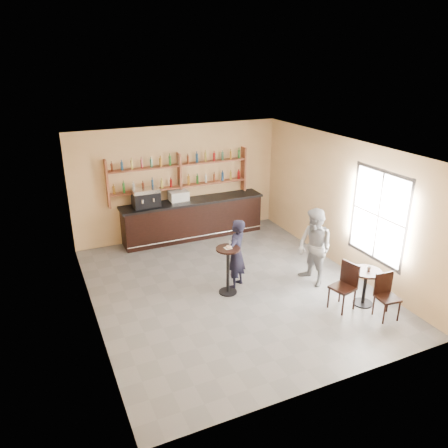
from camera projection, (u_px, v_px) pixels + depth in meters
name	position (u px, v px, depth m)	size (l,w,h in m)	color
floor	(230.00, 288.00, 10.00)	(7.00, 7.00, 0.00)	slate
ceiling	(231.00, 149.00, 8.83)	(7.00, 7.00, 0.00)	white
wall_back	(178.00, 182.00, 12.38)	(7.00, 7.00, 0.00)	#DCB27D
wall_front	(331.00, 301.00, 6.44)	(7.00, 7.00, 0.00)	#DCB27D
wall_left	(88.00, 246.00, 8.26)	(7.00, 7.00, 0.00)	#DCB27D
wall_right	(343.00, 204.00, 10.56)	(7.00, 7.00, 0.00)	#DCB27D
window_pane	(378.00, 216.00, 9.51)	(2.00, 2.00, 0.00)	white
window_frame	(378.00, 216.00, 9.50)	(0.04, 1.70, 2.10)	black
shelf_unit	(180.00, 176.00, 12.19)	(4.00, 0.26, 1.40)	brown
liquor_bottles	(179.00, 170.00, 12.13)	(3.68, 0.10, 1.00)	#8C5919
bar_counter	(193.00, 219.00, 12.57)	(4.14, 0.81, 1.12)	black
espresso_machine	(146.00, 198.00, 11.76)	(0.71, 0.46, 0.51)	black
pastry_case	(179.00, 197.00, 12.15)	(0.53, 0.43, 0.32)	silver
pedestal_table	(228.00, 271.00, 9.60)	(0.53, 0.53, 1.09)	black
napkin	(228.00, 248.00, 9.40)	(0.15, 0.15, 0.00)	white
donut	(229.00, 247.00, 9.39)	(0.13, 0.13, 0.05)	#CD7A4B
cup_pedestal	(232.00, 243.00, 9.52)	(0.13, 0.13, 0.11)	white
man_main	(236.00, 254.00, 9.77)	(0.59, 0.39, 1.63)	black
cafe_table	(365.00, 287.00, 9.21)	(0.63, 0.63, 0.79)	black
cup_cafe	(369.00, 268.00, 9.07)	(0.09, 0.09, 0.08)	white
chair_west	(343.00, 287.00, 9.01)	(0.44, 0.44, 1.01)	black
chair_south	(388.00, 297.00, 8.70)	(0.41, 0.41, 0.94)	black
patron_second	(314.00, 248.00, 9.88)	(0.88, 0.69, 1.81)	gray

